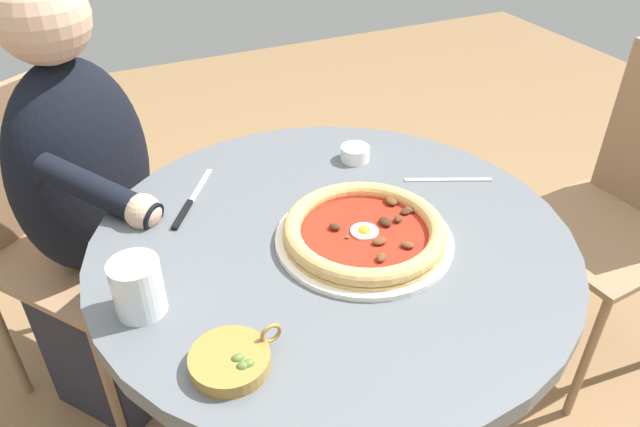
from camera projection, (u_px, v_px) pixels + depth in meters
dining_table at (332, 297)px, 1.17m from camera, size 0.88×0.88×0.76m
pizza_on_plate at (364, 232)px, 1.06m from camera, size 0.32×0.32×0.04m
water_glass at (139, 290)px, 0.90m from camera, size 0.08×0.08×0.09m
steak_knife at (188, 206)px, 1.16m from camera, size 0.13×0.19×0.01m
ramekin_capers at (355, 153)px, 1.30m from camera, size 0.06×0.06×0.03m
olive_pan at (231, 360)px, 0.83m from camera, size 0.14×0.12×0.05m
fork_utensil at (448, 180)px, 1.24m from camera, size 0.17×0.08×0.00m
diner_person at (101, 240)px, 1.47m from camera, size 0.44×0.58×1.16m
cafe_chair_diner at (60, 220)px, 1.52m from camera, size 0.59×0.59×0.86m
cafe_chair_spare_near at (631, 197)px, 1.59m from camera, size 0.43×0.43×0.90m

